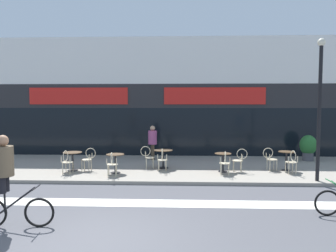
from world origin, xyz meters
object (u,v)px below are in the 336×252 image
Objects in this scene: bistro_table_0 at (73,157)px; lamp_post at (320,99)px; bistro_table_3 at (223,159)px; cafe_chair_2_side at (148,156)px; bistro_table_2 at (163,155)px; planter_pot at (308,147)px; cafe_chair_4_near at (292,160)px; pedestrian_near_end at (153,139)px; cafe_chair_2_near at (162,158)px; cafe_chair_3_near at (225,161)px; bistro_table_1 at (115,160)px; cafe_chair_0_side at (88,158)px; cyclist_0 at (6,174)px; bistro_table_4 at (286,157)px; cafe_chair_1_near at (112,163)px; cafe_chair_0_near at (67,160)px; cafe_chair_3_side at (239,159)px.

bistro_table_0 is 0.15× the size of lamp_post.
cafe_chair_2_side is (-2.97, 0.59, 0.01)m from bistro_table_3.
bistro_table_2 is 0.64× the size of planter_pot.
cafe_chair_4_near is 0.57× the size of pedestrian_near_end.
cafe_chair_2_near is 1.00× the size of cafe_chair_3_near.
cafe_chair_0_side is (-1.13, 0.36, 0.00)m from bistro_table_1.
lamp_post is at bearing -26.40° from cafe_chair_2_side.
cafe_chair_2_near is at bearing 85.88° from pedestrian_near_end.
cafe_chair_4_near is (4.86, -0.27, 0.00)m from cafe_chair_2_near.
cyclist_0 reaches higher than bistro_table_2.
cyclist_0 is (0.41, -5.56, 0.56)m from bistro_table_0.
cafe_chair_4_near is at bearing -89.08° from bistro_table_4.
pedestrian_near_end reaches higher than cafe_chair_4_near.
cyclist_0 reaches higher than bistro_table_4.
bistro_table_3 is (4.10, 0.40, -0.01)m from bistro_table_1.
bistro_table_1 is 1.51m from cafe_chair_2_side.
cafe_chair_4_near is (6.61, 0.73, 0.00)m from cafe_chair_1_near.
lamp_post reaches higher than bistro_table_2.
cafe_chair_0_side reaches higher than bistro_table_2.
cafe_chair_4_near is at bearing -1.77° from bistro_table_0.
pedestrian_near_end is at bearing 157.25° from bistro_table_4.
bistro_table_0 is 0.63m from cafe_chair_0_side.
cafe_chair_0_near is at bearing -160.29° from bistro_table_2.
cafe_chair_1_near is at bearing 68.64° from cyclist_0.
cafe_chair_3_side reaches higher than bistro_table_2.
bistro_table_3 is at bearing -78.60° from cafe_chair_0_near.
planter_pot is at bearing 7.44° from cafe_chair_2_side.
lamp_post is (8.26, -1.30, 2.27)m from cafe_chair_0_side.
cafe_chair_1_near reaches higher than bistro_table_1.
cafe_chair_2_near is 1.00× the size of cafe_chair_4_near.
bistro_table_2 is at bearing -162.71° from planter_pot.
cafe_chair_4_near is (1.89, -0.29, 0.00)m from cafe_chair_3_side.
cafe_chair_2_side is 5.55m from cafe_chair_4_near.
cafe_chair_0_side is at bearing 171.02° from lamp_post.
cafe_chair_3_near is 0.43× the size of cyclist_0.
pedestrian_near_end reaches higher than bistro_table_0.
cafe_chair_4_near reaches higher than bistro_table_3.
cafe_chair_1_near is 1.00× the size of cafe_chair_2_side.
cafe_chair_1_near is (1.77, -0.99, -0.01)m from bistro_table_0.
cafe_chair_2_side is 0.57× the size of pedestrian_near_end.
bistro_table_2 is 0.84× the size of cafe_chair_2_side.
cafe_chair_0_near is at bearing 99.78° from cafe_chair_2_near.
pedestrian_near_end reaches higher than cafe_chair_2_near.
pedestrian_near_end is at bearing 68.25° from cyclist_0.
bistro_table_0 is at bearing 5.26° from cafe_chair_3_side.
pedestrian_near_end is at bearing 106.87° from bistro_table_2.
cafe_chair_3_side is 0.57× the size of pedestrian_near_end.
bistro_table_1 is at bearing -174.38° from bistro_table_3.
bistro_table_0 is 3.58m from bistro_table_2.
bistro_table_3 is 5.23m from cafe_chair_0_side.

